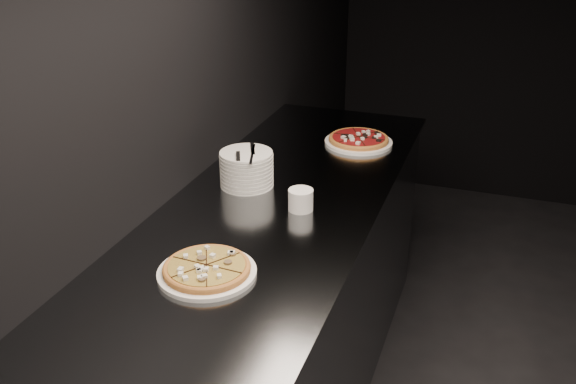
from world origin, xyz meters
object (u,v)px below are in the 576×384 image
(pizza_tomato, at_px, (359,140))
(pizza_mushroom, at_px, (207,269))
(ramekin, at_px, (301,199))
(plate_stack, at_px, (247,169))
(cutlery, at_px, (246,153))
(counter, at_px, (268,321))

(pizza_tomato, bearing_deg, pizza_mushroom, -97.47)
(ramekin, bearing_deg, pizza_mushroom, -103.98)
(plate_stack, bearing_deg, pizza_tomato, 62.93)
(cutlery, bearing_deg, ramekin, -49.03)
(pizza_tomato, bearing_deg, ramekin, -92.80)
(counter, xyz_separation_m, plate_stack, (-0.15, 0.19, 0.53))
(plate_stack, relative_size, ramekin, 2.28)
(pizza_tomato, relative_size, ramekin, 3.42)
(counter, distance_m, cutlery, 0.64)
(plate_stack, xyz_separation_m, cutlery, (0.01, -0.02, 0.07))
(pizza_mushroom, bearing_deg, plate_stack, 102.38)
(plate_stack, height_order, ramekin, plate_stack)
(cutlery, xyz_separation_m, ramekin, (0.25, -0.12, -0.10))
(counter, distance_m, pizza_mushroom, 0.64)
(pizza_tomato, relative_size, cutlery, 1.41)
(cutlery, bearing_deg, plate_stack, 93.23)
(pizza_mushroom, bearing_deg, cutlery, 101.96)
(counter, xyz_separation_m, pizza_tomato, (0.14, 0.77, 0.48))
(pizza_mushroom, bearing_deg, counter, 87.64)
(pizza_mushroom, xyz_separation_m, cutlery, (-0.13, 0.61, 0.12))
(pizza_tomato, distance_m, ramekin, 0.71)
(pizza_tomato, bearing_deg, counter, -100.28)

